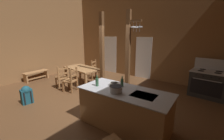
% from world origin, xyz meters
% --- Properties ---
extents(ground_plane, '(8.63, 7.71, 0.10)m').
position_xyz_m(ground_plane, '(0.00, 0.00, -0.05)').
color(ground_plane, brown).
extents(wall_back, '(8.63, 0.14, 4.65)m').
position_xyz_m(wall_back, '(0.00, 3.52, 2.32)').
color(wall_back, brown).
rests_on(wall_back, ground_plane).
extents(wall_left, '(0.14, 7.71, 4.65)m').
position_xyz_m(wall_left, '(-3.99, 0.00, 2.32)').
color(wall_left, brown).
rests_on(wall_left, ground_plane).
extents(glazed_door_back_left, '(1.00, 0.01, 2.05)m').
position_xyz_m(glazed_door_back_left, '(-1.76, 3.45, 1.02)').
color(glazed_door_back_left, white).
rests_on(glazed_door_back_left, ground_plane).
extents(glazed_panel_back_right, '(0.84, 0.01, 2.05)m').
position_xyz_m(glazed_panel_back_right, '(0.39, 3.45, 1.02)').
color(glazed_panel_back_right, white).
rests_on(glazed_panel_back_right, ground_plane).
extents(kitchen_island, '(2.18, 1.01, 0.92)m').
position_xyz_m(kitchen_island, '(1.80, -0.56, 0.46)').
color(kitchen_island, '#9E7044').
rests_on(kitchen_island, ground_plane).
extents(stove_range, '(1.20, 0.90, 1.32)m').
position_xyz_m(stove_range, '(3.25, 2.72, 0.48)').
color(stove_range, '#262626').
rests_on(stove_range, ground_plane).
extents(support_post_with_pot_rack, '(0.57, 0.25, 3.00)m').
position_xyz_m(support_post_with_pot_rack, '(0.83, 1.25, 1.61)').
color(support_post_with_pot_rack, brown).
rests_on(support_post_with_pot_rack, ground_plane).
extents(support_post_center, '(0.14, 0.14, 3.00)m').
position_xyz_m(support_post_center, '(-0.28, 1.08, 1.50)').
color(support_post_center, brown).
rests_on(support_post_center, ground_plane).
extents(dining_table, '(1.80, 1.11, 0.74)m').
position_xyz_m(dining_table, '(-1.37, 0.98, 0.65)').
color(dining_table, '#9E7044').
rests_on(dining_table, ground_plane).
extents(ladderback_chair_near_window, '(0.53, 0.53, 0.95)m').
position_xyz_m(ladderback_chair_near_window, '(-1.39, 1.90, 0.45)').
color(ladderback_chair_near_window, olive).
rests_on(ladderback_chair_near_window, ground_plane).
extents(ladderback_chair_by_post, '(0.54, 0.54, 0.95)m').
position_xyz_m(ladderback_chair_by_post, '(-1.03, 0.09, 0.45)').
color(ladderback_chair_by_post, olive).
rests_on(ladderback_chair_by_post, ground_plane).
extents(ladderback_chair_at_table_end, '(0.54, 0.54, 0.95)m').
position_xyz_m(ladderback_chair_at_table_end, '(-1.62, 0.10, 0.45)').
color(ladderback_chair_at_table_end, olive).
rests_on(ladderback_chair_at_table_end, ground_plane).
extents(bench_along_left_wall, '(0.41, 1.15, 0.44)m').
position_xyz_m(bench_along_left_wall, '(-3.56, -0.03, 0.30)').
color(bench_along_left_wall, '#9E7044').
rests_on(bench_along_left_wall, ground_plane).
extents(backpack, '(0.33, 0.35, 0.60)m').
position_xyz_m(backpack, '(-1.34, -1.43, 0.31)').
color(backpack, '#194756').
rests_on(backpack, ground_plane).
extents(stockpot_on_counter, '(0.35, 0.28, 0.15)m').
position_xyz_m(stockpot_on_counter, '(1.70, -0.77, 1.00)').
color(stockpot_on_counter, '#A8AAB2').
rests_on(stockpot_on_counter, kitchen_island).
extents(mixing_bowl_on_counter, '(0.23, 0.23, 0.08)m').
position_xyz_m(mixing_bowl_on_counter, '(1.42, -0.45, 0.96)').
color(mixing_bowl_on_counter, silver).
rests_on(mixing_bowl_on_counter, kitchen_island).
extents(bottle_tall_on_counter, '(0.08, 0.08, 0.27)m').
position_xyz_m(bottle_tall_on_counter, '(1.09, -0.72, 1.03)').
color(bottle_tall_on_counter, '#2D5638').
rests_on(bottle_tall_on_counter, kitchen_island).
extents(bottle_short_on_counter, '(0.07, 0.07, 0.25)m').
position_xyz_m(bottle_short_on_counter, '(1.60, -0.36, 1.02)').
color(bottle_short_on_counter, '#2D5638').
rests_on(bottle_short_on_counter, kitchen_island).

